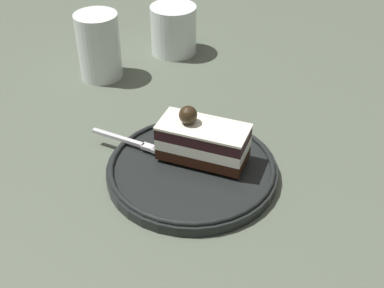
{
  "coord_description": "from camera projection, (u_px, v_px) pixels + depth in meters",
  "views": [
    {
      "loc": [
        0.32,
        -0.34,
        0.42
      ],
      "look_at": [
        -0.01,
        0.02,
        0.05
      ],
      "focal_mm": 47.91,
      "sensor_mm": 36.0,
      "label": 1
    }
  ],
  "objects": [
    {
      "name": "cake_slice",
      "position": [
        203.0,
        141.0,
        0.63
      ],
      "size": [
        0.12,
        0.09,
        0.07
      ],
      "color": "black",
      "rests_on": "dessert_plate"
    },
    {
      "name": "drink_glass_far",
      "position": [
        174.0,
        31.0,
        0.89
      ],
      "size": [
        0.08,
        0.08,
        0.08
      ],
      "color": "white",
      "rests_on": "ground_plane"
    },
    {
      "name": "fork",
      "position": [
        136.0,
        143.0,
        0.66
      ],
      "size": [
        0.12,
        0.04,
        0.0
      ],
      "color": "silver",
      "rests_on": "dessert_plate"
    },
    {
      "name": "drink_glass_near",
      "position": [
        99.0,
        50.0,
        0.82
      ],
      "size": [
        0.07,
        0.07,
        0.11
      ],
      "color": "white",
      "rests_on": "ground_plane"
    },
    {
      "name": "dessert_plate",
      "position": [
        192.0,
        169.0,
        0.64
      ],
      "size": [
        0.21,
        0.21,
        0.02
      ],
      "color": "black",
      "rests_on": "ground_plane"
    },
    {
      "name": "ground_plane",
      "position": [
        187.0,
        189.0,
        0.62
      ],
      "size": [
        2.4,
        2.4,
        0.0
      ],
      "primitive_type": "plane",
      "color": "#4F5849"
    }
  ]
}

